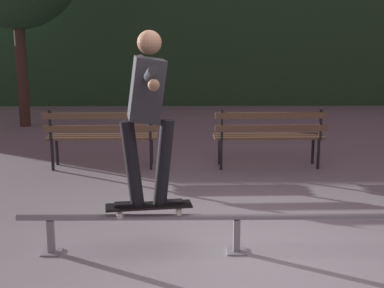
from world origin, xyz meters
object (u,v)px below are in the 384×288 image
(grind_rail, at_px, (237,222))
(skateboarder, at_px, (147,104))
(skateboard, at_px, (149,206))
(park_bench_leftmost, at_px, (102,132))
(park_bench_left_center, at_px, (270,132))

(grind_rail, bearing_deg, skateboarder, 179.97)
(skateboard, relative_size, skateboarder, 0.51)
(skateboarder, distance_m, park_bench_leftmost, 3.25)
(park_bench_left_center, bearing_deg, grind_rail, -103.88)
(grind_rail, xyz_separation_m, skateboarder, (-0.80, 0.00, 1.09))
(park_bench_leftmost, bearing_deg, park_bench_left_center, 0.00)
(grind_rail, height_order, skateboarder, skateboarder)
(grind_rail, bearing_deg, skateboard, 180.00)
(skateboard, relative_size, park_bench_leftmost, 0.50)
(skateboard, bearing_deg, skateboarder, 8.67)
(skateboard, xyz_separation_m, park_bench_left_center, (1.55, 3.01, 0.09))
(skateboard, height_order, park_bench_left_center, park_bench_left_center)
(grind_rail, relative_size, park_bench_left_center, 2.50)
(park_bench_leftmost, height_order, park_bench_left_center, same)
(grind_rail, bearing_deg, park_bench_left_center, 76.12)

